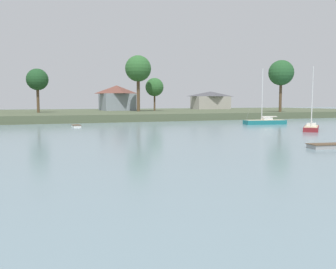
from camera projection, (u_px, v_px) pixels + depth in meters
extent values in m
cube|color=#4C563D|center=(73.00, 114.00, 89.54)|extent=(173.04, 56.77, 1.40)
cube|color=#196B70|center=(265.00, 124.00, 59.67)|extent=(7.19, 3.09, 1.16)
cube|color=#CCB78E|center=(265.00, 120.00, 59.61)|extent=(6.74, 2.79, 0.04)
cube|color=silver|center=(267.00, 119.00, 59.67)|extent=(1.72, 1.51, 0.42)
cylinder|color=silver|center=(262.00, 94.00, 59.11)|extent=(0.14, 0.14, 8.44)
cylinder|color=silver|center=(269.00, 117.00, 59.75)|extent=(2.76, 0.56, 0.11)
cylinder|color=silver|center=(269.00, 116.00, 59.74)|extent=(2.49, 0.54, 0.14)
cylinder|color=#999999|center=(254.00, 94.00, 58.81)|extent=(2.76, 0.47, 8.39)
cube|color=white|center=(76.00, 126.00, 53.08)|extent=(1.06, 2.63, 0.43)
cube|color=brown|center=(76.00, 125.00, 53.06)|extent=(1.15, 2.73, 0.05)
cube|color=tan|center=(76.00, 125.00, 53.06)|extent=(0.93, 0.08, 0.03)
cube|color=gray|center=(328.00, 147.00, 28.82)|extent=(3.18, 1.77, 0.47)
cube|color=brown|center=(328.00, 144.00, 28.80)|extent=(3.32, 1.89, 0.05)
cube|color=tan|center=(328.00, 145.00, 28.81)|extent=(0.27, 1.12, 0.03)
cube|color=maroon|center=(311.00, 130.00, 46.75)|extent=(5.65, 5.61, 0.91)
cube|color=#CCB78E|center=(311.00, 126.00, 46.71)|extent=(5.23, 5.20, 0.04)
cube|color=silver|center=(311.00, 124.00, 46.97)|extent=(1.75, 1.75, 0.37)
cylinder|color=silver|center=(312.00, 96.00, 45.91)|extent=(0.12, 0.12, 7.62)
cylinder|color=silver|center=(312.00, 122.00, 47.35)|extent=(1.84, 1.82, 0.10)
cylinder|color=silver|center=(312.00, 122.00, 47.34)|extent=(1.70, 1.68, 0.14)
cylinder|color=#999999|center=(312.00, 97.00, 44.77)|extent=(1.80, 1.78, 7.57)
cylinder|color=brown|center=(38.00, 99.00, 77.16)|extent=(0.57, 0.57, 6.05)
sphere|color=#1E4723|center=(37.00, 79.00, 76.79)|extent=(4.60, 4.60, 4.60)
cylinder|color=brown|center=(138.00, 93.00, 87.83)|extent=(0.77, 0.77, 8.96)
sphere|color=#2D602D|center=(138.00, 68.00, 87.30)|extent=(6.30, 6.30, 6.30)
cylinder|color=brown|center=(280.00, 95.00, 83.07)|extent=(0.62, 0.62, 7.68)
sphere|color=#235128|center=(281.00, 73.00, 82.61)|extent=(5.75, 5.75, 5.75)
cylinder|color=brown|center=(155.00, 101.00, 94.10)|extent=(0.46, 0.46, 5.09)
sphere|color=#2D602D|center=(155.00, 87.00, 93.77)|extent=(4.74, 4.74, 4.74)
cube|color=gray|center=(117.00, 102.00, 98.50)|extent=(8.15, 9.88, 4.53)
pyramid|color=brown|center=(117.00, 90.00, 98.20)|extent=(8.80, 10.67, 2.26)
cube|color=#9E998E|center=(211.00, 103.00, 117.10)|extent=(11.58, 6.33, 4.09)
pyramid|color=#47474C|center=(211.00, 94.00, 116.85)|extent=(12.51, 6.84, 1.59)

